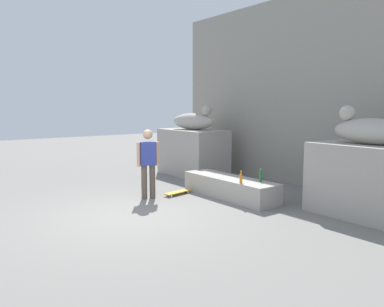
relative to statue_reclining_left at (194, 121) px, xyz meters
name	(u,v)px	position (x,y,z in m)	size (l,w,h in m)	color
ground_plane	(135,215)	(2.91, -3.72, -1.75)	(40.00, 40.00, 0.00)	slate
facade_wall	(303,92)	(2.91, 1.64, 0.87)	(9.48, 0.60, 5.25)	gray
pedestal_left	(193,152)	(-0.04, -0.01, -1.02)	(2.26, 1.28, 1.47)	#A39E93
pedestal_right	(370,181)	(5.85, -0.01, -1.02)	(2.26, 1.28, 1.47)	#A39E93
statue_reclining_left	(194,121)	(0.00, 0.00, 0.00)	(1.69, 0.92, 0.78)	#ADA89B
statue_reclining_right	(371,130)	(5.82, -0.01, 0.00)	(1.63, 0.67, 0.78)	#ADA89B
ledge_block	(230,187)	(2.91, -1.10, -1.51)	(2.72, 0.76, 0.49)	#A39E93
skater	(148,161)	(1.85, -2.78, -0.83)	(0.30, 0.52, 1.67)	brown
skateboard	(178,192)	(1.94, -1.98, -1.69)	(0.34, 0.82, 0.08)	gold
bottle_orange	(241,178)	(3.59, -1.39, -1.15)	(0.06, 0.06, 0.29)	orange
bottle_green	(260,176)	(3.73, -0.90, -1.14)	(0.06, 0.06, 0.30)	#1E722D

